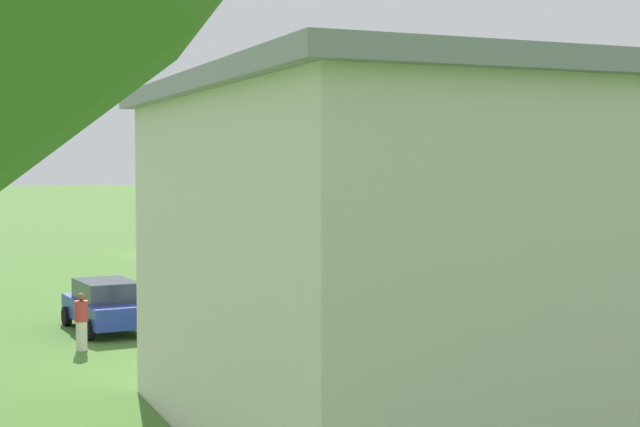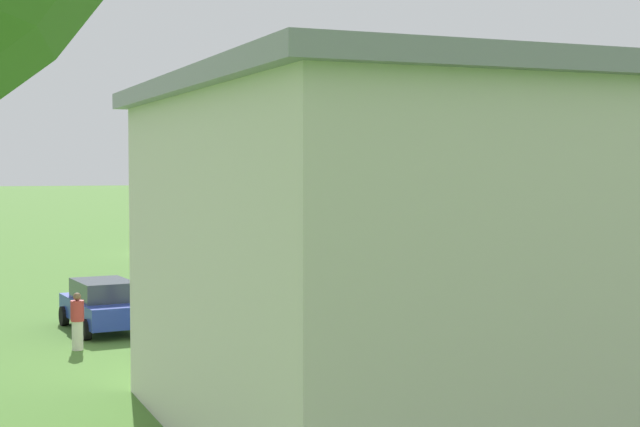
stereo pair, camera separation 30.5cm
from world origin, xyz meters
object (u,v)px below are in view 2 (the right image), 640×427
at_px(car_blue, 103,304).
at_px(person_by_parked_cars, 326,295).
at_px(person_watching_takeoff, 583,277).
at_px(person_at_fence_line, 161,321).
at_px(biplane, 246,187).
at_px(person_near_hangar_door, 248,298).
at_px(person_beside_truck, 77,322).

xyz_separation_m(car_blue, person_by_parked_cars, (-7.65, -0.25, -0.06)).
distance_m(car_blue, person_watching_takeoff, 18.82).
bearing_deg(car_blue, person_at_fence_line, 107.68).
bearing_deg(biplane, person_at_fence_line, 70.58).
bearing_deg(person_by_parked_cars, person_near_hangar_door, -0.05).
xyz_separation_m(car_blue, person_at_fence_line, (-1.19, 3.73, -0.01)).
height_order(person_watching_takeoff, person_by_parked_cars, person_watching_takeoff).
relative_size(biplane, car_blue, 1.65).
distance_m(biplane, person_watching_takeoff, 26.88).
relative_size(person_by_parked_cars, person_near_hangar_door, 1.00).
bearing_deg(person_beside_truck, biplane, -113.55).
distance_m(person_by_parked_cars, person_beside_truck, 9.36).
distance_m(person_by_parked_cars, person_near_hangar_door, 2.79).
distance_m(biplane, person_at_fence_line, 32.69).
bearing_deg(person_watching_takeoff, person_by_parked_cars, 4.54).
height_order(biplane, person_beside_truck, biplane).
relative_size(person_by_parked_cars, person_beside_truck, 0.95).
bearing_deg(person_beside_truck, person_at_fence_line, 164.60).
relative_size(person_watching_takeoff, person_beside_truck, 1.03).
bearing_deg(person_watching_takeoff, person_beside_truck, 12.02).
relative_size(person_watching_takeoff, person_by_parked_cars, 1.08).
xyz_separation_m(person_watching_takeoff, person_beside_truck, (19.87, 4.23, -0.02)).
relative_size(car_blue, person_near_hangar_door, 2.93).
distance_m(biplane, person_beside_truck, 32.94).
height_order(car_blue, person_near_hangar_door, car_blue).
distance_m(person_at_fence_line, person_beside_truck, 2.36).
height_order(person_watching_takeoff, person_near_hangar_door, person_watching_takeoff).
bearing_deg(person_at_fence_line, person_beside_truck, -15.40).
bearing_deg(car_blue, person_near_hangar_door, -177.07).
xyz_separation_m(person_watching_takeoff, person_by_parked_cars, (11.13, 0.88, -0.07)).
bearing_deg(car_blue, biplane, -114.01).
relative_size(biplane, person_at_fence_line, 4.58).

